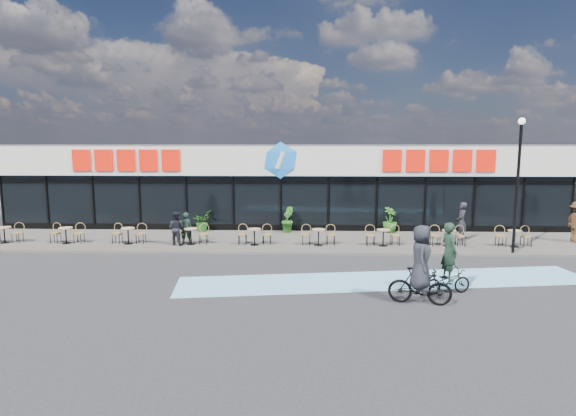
{
  "coord_description": "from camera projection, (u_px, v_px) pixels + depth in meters",
  "views": [
    {
      "loc": [
        1.2,
        -16.33,
        4.51
      ],
      "look_at": [
        0.5,
        3.5,
        1.78
      ],
      "focal_mm": 28.0,
      "sensor_mm": 36.0,
      "label": 1
    }
  ],
  "objects": [
    {
      "name": "bistro_set_8",
      "position": [
        514.0,
        236.0,
        19.87
      ],
      "size": [
        1.54,
        0.62,
        0.9
      ],
      "color": "tan",
      "rests_on": "sidewalk"
    },
    {
      "name": "bistro_set_2",
      "position": [
        129.0,
        234.0,
        20.48
      ],
      "size": [
        1.54,
        0.62,
        0.9
      ],
      "color": "tan",
      "rests_on": "sidewalk"
    },
    {
      "name": "bistro_set_4",
      "position": [
        255.0,
        234.0,
        20.28
      ],
      "size": [
        1.54,
        0.62,
        0.9
      ],
      "color": "tan",
      "rests_on": "sidewalk"
    },
    {
      "name": "patron_left",
      "position": [
        186.0,
        228.0,
        20.46
      ],
      "size": [
        0.62,
        0.52,
        1.44
      ],
      "primitive_type": "imported",
      "rotation": [
        0.0,
        0.0,
        3.52
      ],
      "color": "black",
      "rests_on": "sidewalk"
    },
    {
      "name": "potted_plant_left",
      "position": [
        202.0,
        221.0,
        23.48
      ],
      "size": [
        1.04,
        1.13,
        1.07
      ],
      "primitive_type": "imported",
      "rotation": [
        0.0,
        0.0,
        1.33
      ],
      "color": "#265D1A",
      "rests_on": "sidewalk"
    },
    {
      "name": "lamp_post",
      "position": [
        518.0,
        174.0,
        18.3
      ],
      "size": [
        0.28,
        0.28,
        5.55
      ],
      "color": "black",
      "rests_on": "sidewalk"
    },
    {
      "name": "bistro_set_3",
      "position": [
        191.0,
        234.0,
        20.38
      ],
      "size": [
        1.54,
        0.62,
        0.9
      ],
      "color": "tan",
      "rests_on": "sidewalk"
    },
    {
      "name": "bistro_set_7",
      "position": [
        448.0,
        236.0,
        19.98
      ],
      "size": [
        1.54,
        0.62,
        0.9
      ],
      "color": "tan",
      "rests_on": "sidewalk"
    },
    {
      "name": "sidewalk",
      "position": [
        278.0,
        241.0,
        21.28
      ],
      "size": [
        44.0,
        5.0,
        0.1
      ],
      "primitive_type": "cube",
      "color": "#55514B",
      "rests_on": "ground"
    },
    {
      "name": "bistro_set_6",
      "position": [
        383.0,
        235.0,
        20.08
      ],
      "size": [
        1.54,
        0.62,
        0.9
      ],
      "color": "tan",
      "rests_on": "sidewalk"
    },
    {
      "name": "bistro_set_1",
      "position": [
        67.0,
        233.0,
        20.58
      ],
      "size": [
        1.54,
        0.62,
        0.9
      ],
      "color": "tan",
      "rests_on": "sidewalk"
    },
    {
      "name": "ground",
      "position": [
        271.0,
        268.0,
        16.83
      ],
      "size": [
        120.0,
        120.0,
        0.0
      ],
      "primitive_type": "plane",
      "color": "#28282B",
      "rests_on": "ground"
    },
    {
      "name": "potted_plant_mid",
      "position": [
        287.0,
        219.0,
        23.14
      ],
      "size": [
        0.63,
        0.77,
        1.33
      ],
      "primitive_type": "imported",
      "rotation": [
        0.0,
        0.0,
        1.63
      ],
      "color": "#27651D",
      "rests_on": "sidewalk"
    },
    {
      "name": "cyclist_c",
      "position": [
        420.0,
        271.0,
        12.81
      ],
      "size": [
        1.85,
        1.02,
        2.31
      ],
      "color": "black",
      "rests_on": "ground"
    },
    {
      "name": "cyclist_a",
      "position": [
        448.0,
        268.0,
        13.72
      ],
      "size": [
        1.6,
        0.91,
        2.24
      ],
      "color": "black",
      "rests_on": "ground"
    },
    {
      "name": "pedestrian_a",
      "position": [
        462.0,
        222.0,
        20.99
      ],
      "size": [
        0.58,
        0.75,
        1.83
      ],
      "primitive_type": "imported",
      "rotation": [
        0.0,
        0.0,
        -1.81
      ],
      "color": "#23212A",
      "rests_on": "sidewalk"
    },
    {
      "name": "potted_plant_right",
      "position": [
        390.0,
        220.0,
        23.11
      ],
      "size": [
        1.04,
        1.04,
        1.31
      ],
      "primitive_type": "imported",
      "rotation": [
        0.0,
        0.0,
        0.83
      ],
      "color": "#225819",
      "rests_on": "sidewalk"
    },
    {
      "name": "bike_lane",
      "position": [
        386.0,
        280.0,
        15.2
      ],
      "size": [
        14.17,
        4.13,
        0.01
      ],
      "primitive_type": "cube",
      "rotation": [
        0.0,
        0.0,
        0.14
      ],
      "color": "#74BADC",
      "rests_on": "ground"
    },
    {
      "name": "bistro_set_0",
      "position": [
        6.0,
        233.0,
        20.68
      ],
      "size": [
        1.54,
        0.62,
        0.9
      ],
      "color": "tan",
      "rests_on": "sidewalk"
    },
    {
      "name": "bistro_set_5",
      "position": [
        318.0,
        235.0,
        20.18
      ],
      "size": [
        1.54,
        0.62,
        0.9
      ],
      "color": "tan",
      "rests_on": "sidewalk"
    },
    {
      "name": "building",
      "position": [
        283.0,
        184.0,
        26.34
      ],
      "size": [
        30.6,
        6.57,
        4.75
      ],
      "color": "black",
      "rests_on": "ground"
    },
    {
      "name": "patron_right",
      "position": [
        176.0,
        228.0,
        20.13
      ],
      "size": [
        0.87,
        0.75,
        1.53
      ],
      "primitive_type": "imported",
      "rotation": [
        0.0,
        0.0,
        2.88
      ],
      "color": "black",
      "rests_on": "sidewalk"
    }
  ]
}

